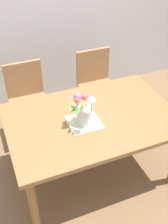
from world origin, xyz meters
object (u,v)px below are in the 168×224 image
object	(u,v)px
dining_table	(92,124)
chair_right	(96,82)
chair_left	(28,97)
flower_vase	(84,110)

from	to	relation	value
dining_table	chair_right	distance (m)	0.96
chair_left	flower_vase	bearing A→B (deg)	109.49
chair_left	flower_vase	xyz separation A→B (m)	(0.32, -0.91, 0.36)
chair_right	dining_table	bearing A→B (deg)	63.52
chair_right	flower_vase	distance (m)	1.11
dining_table	chair_left	xyz separation A→B (m)	(-0.43, 0.86, -0.13)
dining_table	flower_vase	xyz separation A→B (m)	(-0.10, -0.05, 0.23)
chair_right	flower_vase	bearing A→B (deg)	59.75
flower_vase	dining_table	bearing A→B (deg)	27.40
dining_table	chair_right	xyz separation A→B (m)	(0.43, 0.86, -0.13)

